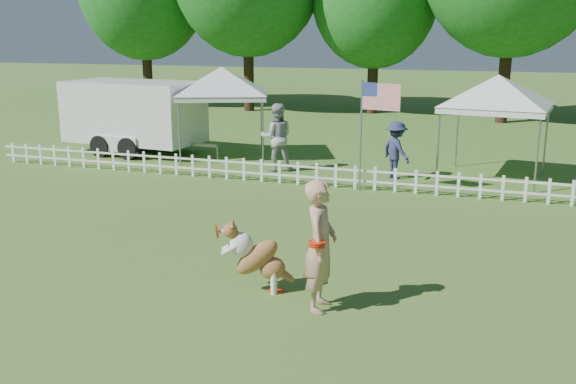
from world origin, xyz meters
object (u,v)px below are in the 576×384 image
at_px(handler, 320,246).
at_px(flag_pole, 361,136).
at_px(canopy_tent_left, 223,114).
at_px(dog, 258,257).
at_px(spectator_a, 277,137).
at_px(canopy_tent_right, 495,129).
at_px(spectator_b, 396,150).
at_px(cargo_trailer, 134,117).
at_px(frisbee_on_turf, 276,291).

distance_m(handler, flag_pole, 7.12).
xyz_separation_m(handler, canopy_tent_left, (-6.00, 9.97, 0.43)).
bearing_deg(dog, spectator_a, 87.17).
relative_size(handler, canopy_tent_right, 0.69).
bearing_deg(canopy_tent_left, spectator_a, -52.80).
distance_m(dog, spectator_b, 8.44).
distance_m(canopy_tent_left, spectator_a, 2.66).
bearing_deg(handler, spectator_a, 18.40).
bearing_deg(flag_pole, handler, -69.78).
xyz_separation_m(canopy_tent_left, cargo_trailer, (-3.03, -0.19, -0.19)).
relative_size(canopy_tent_left, spectator_b, 1.78).
distance_m(dog, spectator_a, 8.78).
relative_size(dog, flag_pole, 0.41).
bearing_deg(cargo_trailer, canopy_tent_right, 3.63).
xyz_separation_m(frisbee_on_turf, flag_pole, (-0.21, 6.66, 1.35)).
xyz_separation_m(handler, frisbee_on_turf, (-0.79, 0.37, -0.92)).
distance_m(canopy_tent_left, cargo_trailer, 3.04).
distance_m(cargo_trailer, flag_pole, 8.50).
bearing_deg(spectator_b, flag_pole, 114.17).
height_order(handler, spectator_b, handler).
height_order(frisbee_on_turf, spectator_b, spectator_b).
bearing_deg(canopy_tent_left, cargo_trailer, 161.44).
xyz_separation_m(canopy_tent_left, flag_pole, (5.01, -2.94, -0.01)).
distance_m(canopy_tent_right, spectator_a, 5.87).
distance_m(cargo_trailer, spectator_a, 5.42).
distance_m(dog, flag_pole, 6.80).
distance_m(frisbee_on_turf, flag_pole, 6.80).
xyz_separation_m(frisbee_on_turf, canopy_tent_right, (2.84, 9.13, 1.33)).
xyz_separation_m(handler, dog, (-1.04, 0.28, -0.38)).
height_order(flag_pole, spectator_a, flag_pole).
height_order(handler, canopy_tent_left, canopy_tent_left).
bearing_deg(canopy_tent_right, frisbee_on_turf, -100.20).
bearing_deg(canopy_tent_left, spectator_b, -34.88).
xyz_separation_m(dog, flag_pole, (0.04, 6.75, 0.81)).
distance_m(handler, frisbee_on_turf, 1.27).
relative_size(handler, flag_pole, 0.69).
distance_m(dog, cargo_trailer, 12.44).
bearing_deg(dog, spectator_b, 64.82).
bearing_deg(canopy_tent_right, handler, -95.10).
height_order(cargo_trailer, spectator_a, cargo_trailer).
xyz_separation_m(dog, spectator_a, (-2.70, 8.34, 0.40)).
bearing_deg(handler, canopy_tent_right, -17.22).
bearing_deg(cargo_trailer, spectator_a, -7.24).
height_order(canopy_tent_right, spectator_b, canopy_tent_right).
bearing_deg(dog, flag_pole, 68.87).
bearing_deg(flag_pole, frisbee_on_turf, -76.08).
bearing_deg(frisbee_on_turf, cargo_trailer, 131.22).
bearing_deg(handler, dog, 69.82).
distance_m(spectator_a, spectator_b, 3.36).
relative_size(dog, spectator_b, 0.72).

